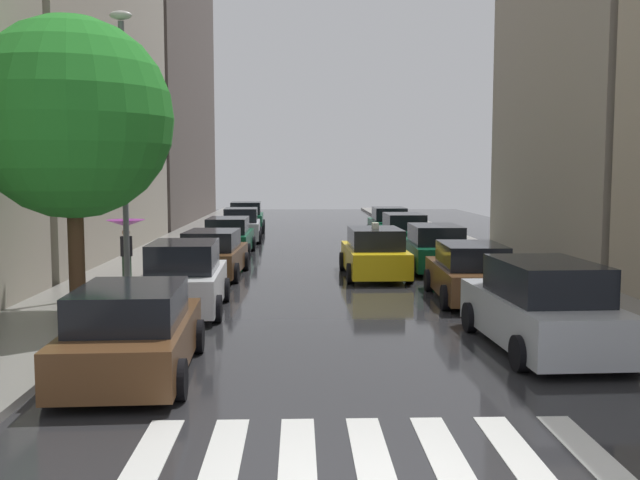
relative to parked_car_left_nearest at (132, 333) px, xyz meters
name	(u,v)px	position (x,y,z in m)	size (l,w,h in m)	color
ground_plane	(319,252)	(3.70, 19.16, -0.76)	(28.00, 72.00, 0.04)	#29292B
sidewalk_left	(170,250)	(-2.80, 19.16, -0.66)	(3.00, 72.00, 0.15)	gray
sidewalk_right	(466,249)	(10.20, 19.16, -0.66)	(3.00, 72.00, 0.15)	gray
crosswalk_stripes	(370,449)	(3.70, -3.35, -0.73)	(5.85, 2.20, 0.01)	silver
building_left_far	(152,78)	(-7.30, 38.61, 9.21)	(6.00, 21.56, 19.90)	#564C47
building_right_mid	(618,70)	(14.70, 14.68, 6.52)	(6.00, 12.20, 14.51)	#9E9384
parked_car_left_nearest	(132,333)	(0.00, 0.00, 0.00)	(2.25, 4.44, 1.56)	brown
parked_car_left_second	(185,279)	(0.00, 5.58, 0.08)	(2.09, 4.10, 1.76)	silver
parked_car_left_third	(213,255)	(-0.03, 11.64, 0.00)	(2.18, 4.49, 1.55)	brown
parked_car_left_fourth	(228,237)	(-0.12, 17.84, 0.01)	(2.04, 4.62, 1.58)	#0C4C2D
parked_car_left_fifth	(241,226)	(-0.06, 23.72, 0.05)	(2.14, 4.09, 1.69)	#B2B7BF
parked_car_left_sixth	(246,218)	(-0.23, 29.53, 0.08)	(2.21, 4.14, 1.76)	#0C4C2D
parked_car_right_nearest	(541,308)	(7.54, 1.60, 0.09)	(2.25, 4.80, 1.76)	#B2B7BF
parked_car_right_second	(470,273)	(7.44, 6.99, 0.00)	(2.10, 4.46, 1.56)	brown
parked_car_right_third	(434,249)	(7.63, 13.01, 0.02)	(2.14, 4.81, 1.61)	#0C4C2D
parked_car_right_fourth	(403,233)	(7.45, 19.35, 0.04)	(2.05, 4.68, 1.65)	#0C4C2D
parked_car_right_fifth	(389,224)	(7.48, 24.72, 0.04)	(2.02, 4.25, 1.66)	#0C4C2D
taxi_midroad	(374,254)	(5.33, 11.49, 0.03)	(2.13, 4.65, 1.81)	yellow
pedestrian_near_tree	(126,234)	(-2.43, 9.78, 0.85)	(1.16, 1.16, 1.87)	#38513D
street_tree_left	(72,119)	(-2.18, 4.14, 3.90)	(4.46, 4.46, 6.73)	#513823
lamp_post_left	(124,135)	(-1.85, 7.42, 3.72)	(0.60, 0.28, 7.54)	#595B60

